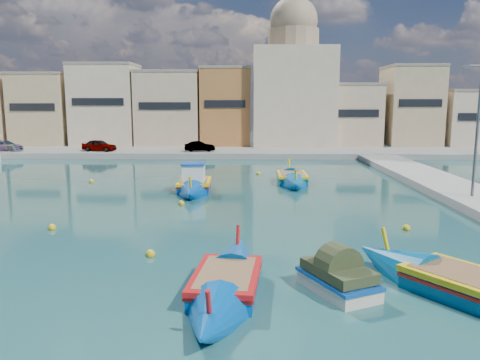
% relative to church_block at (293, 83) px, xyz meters
% --- Properties ---
extents(ground, '(160.00, 160.00, 0.00)m').
position_rel_church_block_xyz_m(ground, '(-10.00, -40.00, -8.41)').
color(ground, '#133639').
rests_on(ground, ground).
extents(north_quay, '(80.00, 8.00, 0.60)m').
position_rel_church_block_xyz_m(north_quay, '(-10.00, -8.00, -8.11)').
color(north_quay, gray).
rests_on(north_quay, ground).
extents(north_townhouses, '(83.20, 7.87, 10.19)m').
position_rel_church_block_xyz_m(north_townhouses, '(-3.32, -0.64, -3.41)').
color(north_townhouses, tan).
rests_on(north_townhouses, ground).
extents(church_block, '(10.00, 10.00, 19.10)m').
position_rel_church_block_xyz_m(church_block, '(0.00, 0.00, 0.00)').
color(church_block, '#C7B394').
rests_on(church_block, ground).
extents(quay_street_lamp, '(1.18, 0.16, 8.00)m').
position_rel_church_block_xyz_m(quay_street_lamp, '(7.44, -34.00, -4.07)').
color(quay_street_lamp, '#595B60').
rests_on(quay_street_lamp, ground).
extents(parked_cars, '(25.71, 2.26, 1.29)m').
position_rel_church_block_xyz_m(parked_cars, '(-24.10, -9.50, -7.20)').
color(parked_cars, '#4C1919').
rests_on(parked_cars, north_quay).
extents(luzzu_blue_cabin, '(2.33, 8.49, 2.98)m').
position_rel_church_block_xyz_m(luzzu_blue_cabin, '(-9.16, -29.98, -8.04)').
color(luzzu_blue_cabin, '#0042A0').
rests_on(luzzu_blue_cabin, ground).
extents(luzzu_cyan_mid, '(2.16, 8.65, 2.55)m').
position_rel_church_block_xyz_m(luzzu_cyan_mid, '(-2.29, -26.60, -8.14)').
color(luzzu_cyan_mid, '#00579C').
rests_on(luzzu_cyan_mid, ground).
extents(luzzu_blue_south, '(2.68, 8.45, 2.40)m').
position_rel_church_block_xyz_m(luzzu_blue_south, '(-6.15, -47.19, -8.16)').
color(luzzu_blue_south, '#0050AB').
rests_on(luzzu_blue_south, ground).
extents(luzzu_cyan_south, '(6.62, 7.93, 2.59)m').
position_rel_church_block_xyz_m(luzzu_cyan_south, '(1.12, -47.31, -8.13)').
color(luzzu_cyan_south, '#005D99').
rests_on(luzzu_cyan_south, ground).
extents(tender_near, '(2.49, 3.05, 1.32)m').
position_rel_church_block_xyz_m(tender_near, '(-2.68, -47.04, -8.00)').
color(tender_near, beige).
rests_on(tender_near, ground).
extents(mooring_buoys, '(19.45, 23.07, 0.36)m').
position_rel_church_block_xyz_m(mooring_buoys, '(-8.50, -36.07, -8.33)').
color(mooring_buoys, gold).
rests_on(mooring_buoys, ground).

